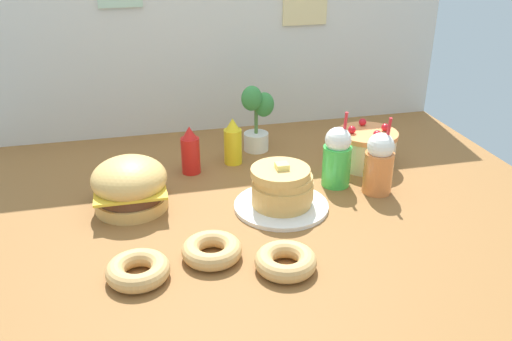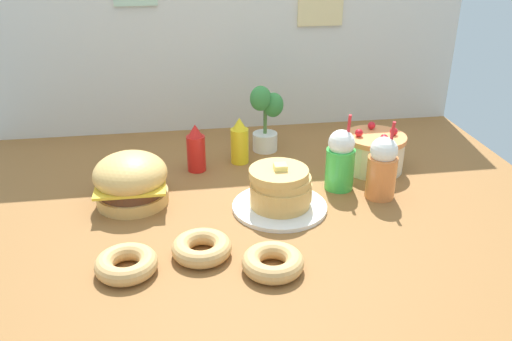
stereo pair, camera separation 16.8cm
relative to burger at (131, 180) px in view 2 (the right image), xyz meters
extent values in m
cube|color=brown|center=(0.50, -0.13, -0.11)|extent=(2.49, 1.88, 0.02)
cube|color=beige|center=(0.50, 0.81, 0.43)|extent=(2.49, 0.03, 1.07)
cube|color=beige|center=(0.96, 0.79, 0.53)|extent=(0.24, 0.01, 0.18)
cylinder|color=#DBA859|center=(0.00, 0.00, -0.08)|extent=(0.29, 0.29, 0.05)
cylinder|color=#59331E|center=(0.00, 0.00, -0.03)|extent=(0.27, 0.27, 0.04)
cube|color=yellow|center=(0.00, 0.00, -0.01)|extent=(0.28, 0.28, 0.01)
ellipsoid|color=#E5B260|center=(0.00, 0.00, 0.03)|extent=(0.30, 0.30, 0.17)
cylinder|color=white|center=(0.58, -0.14, -0.09)|extent=(0.38, 0.38, 0.02)
cylinder|color=#E0AD5B|center=(0.58, -0.14, -0.07)|extent=(0.24, 0.24, 0.03)
cylinder|color=#E0AD5B|center=(0.59, -0.14, -0.04)|extent=(0.24, 0.24, 0.03)
cylinder|color=#E0AD5B|center=(0.59, -0.14, -0.01)|extent=(0.24, 0.24, 0.03)
cylinder|color=#E0AD5B|center=(0.59, -0.14, 0.02)|extent=(0.23, 0.23, 0.03)
cylinder|color=#E0AD5B|center=(0.58, -0.14, 0.06)|extent=(0.23, 0.23, 0.03)
cube|color=#F7E072|center=(0.58, -0.14, 0.08)|extent=(0.05, 0.05, 0.02)
cylinder|color=beige|center=(1.08, 0.16, -0.03)|extent=(0.27, 0.27, 0.14)
cylinder|color=#EA8C4C|center=(1.08, 0.16, 0.05)|extent=(0.28, 0.28, 0.02)
sphere|color=red|center=(1.16, 0.15, 0.08)|extent=(0.04, 0.04, 0.04)
sphere|color=red|center=(1.09, 0.24, 0.08)|extent=(0.04, 0.04, 0.04)
sphere|color=red|center=(1.00, 0.16, 0.08)|extent=(0.04, 0.04, 0.04)
sphere|color=red|center=(1.09, 0.08, 0.08)|extent=(0.04, 0.04, 0.04)
cylinder|color=red|center=(0.27, 0.27, -0.02)|extent=(0.08, 0.08, 0.17)
cone|color=red|center=(0.27, 0.27, 0.09)|extent=(0.07, 0.07, 0.06)
cylinder|color=yellow|center=(0.48, 0.33, -0.02)|extent=(0.08, 0.08, 0.17)
cone|color=yellow|center=(0.48, 0.33, 0.09)|extent=(0.07, 0.07, 0.06)
cylinder|color=green|center=(0.87, 0.00, -0.01)|extent=(0.12, 0.12, 0.18)
sphere|color=white|center=(0.87, 0.00, 0.11)|extent=(0.11, 0.11, 0.11)
cylinder|color=red|center=(0.89, 0.00, 0.14)|extent=(0.01, 0.04, 0.18)
cylinder|color=orange|center=(1.01, -0.10, -0.01)|extent=(0.12, 0.12, 0.18)
sphere|color=white|center=(1.01, -0.10, 0.11)|extent=(0.11, 0.11, 0.11)
cylinder|color=red|center=(1.04, -0.10, 0.14)|extent=(0.01, 0.04, 0.18)
torus|color=tan|center=(0.01, -0.48, -0.07)|extent=(0.21, 0.21, 0.06)
torus|color=brown|center=(0.01, -0.48, -0.07)|extent=(0.20, 0.20, 0.05)
torus|color=tan|center=(0.25, -0.42, -0.07)|extent=(0.21, 0.21, 0.06)
torus|color=#8CCC8C|center=(0.25, -0.42, -0.07)|extent=(0.20, 0.20, 0.05)
torus|color=tan|center=(0.48, -0.55, -0.07)|extent=(0.21, 0.21, 0.06)
torus|color=pink|center=(0.48, -0.55, -0.07)|extent=(0.20, 0.20, 0.05)
cylinder|color=white|center=(0.62, 0.46, -0.06)|extent=(0.12, 0.12, 0.09)
cylinder|color=#4C7238|center=(0.62, 0.46, 0.07)|extent=(0.02, 0.02, 0.16)
ellipsoid|color=#38843D|center=(0.66, 0.46, 0.13)|extent=(0.10, 0.07, 0.12)
ellipsoid|color=#38843D|center=(0.61, 0.49, 0.16)|extent=(0.10, 0.07, 0.12)
ellipsoid|color=#38843D|center=(0.60, 0.43, 0.18)|extent=(0.10, 0.07, 0.12)
camera|label=1|loc=(0.04, -1.95, 0.96)|focal=37.67mm
camera|label=2|loc=(0.20, -1.98, 0.96)|focal=37.67mm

